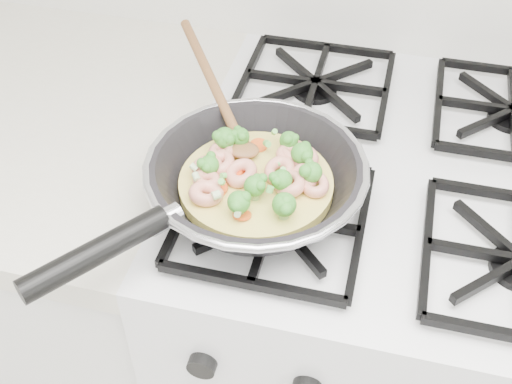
# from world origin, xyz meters

# --- Properties ---
(stove) EXTENTS (0.60, 0.60, 0.92)m
(stove) POSITION_xyz_m (0.00, 1.70, 0.46)
(stove) COLOR white
(stove) RESTS_ON ground
(skillet) EXTENTS (0.34, 0.51, 0.09)m
(skillet) POSITION_xyz_m (-0.18, 1.57, 0.96)
(skillet) COLOR black
(skillet) RESTS_ON stove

